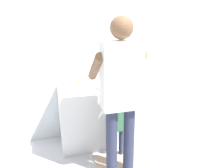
# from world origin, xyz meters

# --- Properties ---
(ground_plane) EXTENTS (14.00, 14.00, 0.00)m
(ground_plane) POSITION_xyz_m (0.00, 0.00, 0.00)
(ground_plane) COLOR silver
(back_wall) EXTENTS (4.40, 0.08, 2.70)m
(back_wall) POSITION_xyz_m (0.00, 0.62, 1.35)
(back_wall) COLOR silver
(back_wall) RESTS_ON ground
(vanity_cabinet) EXTENTS (1.38, 0.54, 0.81)m
(vanity_cabinet) POSITION_xyz_m (0.00, 0.30, 0.41)
(vanity_cabinet) COLOR white
(vanity_cabinet) RESTS_ON ground
(sink_basin) EXTENTS (0.35, 0.35, 0.11)m
(sink_basin) POSITION_xyz_m (0.00, 0.28, 0.87)
(sink_basin) COLOR white
(sink_basin) RESTS_ON vanity_cabinet
(faucet) EXTENTS (0.18, 0.14, 0.18)m
(faucet) POSITION_xyz_m (0.00, 0.49, 0.90)
(faucet) COLOR #B7BABF
(faucet) RESTS_ON vanity_cabinet
(toothbrush_cup) EXTENTS (0.07, 0.07, 0.21)m
(toothbrush_cup) POSITION_xyz_m (-0.41, 0.28, 0.87)
(toothbrush_cup) COLOR silver
(toothbrush_cup) RESTS_ON vanity_cabinet
(soap_bottle) EXTENTS (0.06, 0.06, 0.16)m
(soap_bottle) POSITION_xyz_m (0.34, 0.37, 0.88)
(soap_bottle) COLOR #B27FC6
(soap_bottle) RESTS_ON vanity_cabinet
(bath_mat) EXTENTS (0.64, 0.40, 0.02)m
(bath_mat) POSITION_xyz_m (0.00, -0.25, 0.01)
(bath_mat) COLOR #CCAD8E
(bath_mat) RESTS_ON ground
(child_toddler) EXTENTS (0.25, 0.25, 0.82)m
(child_toddler) POSITION_xyz_m (0.00, -0.10, 0.49)
(child_toddler) COLOR #2D334C
(child_toddler) RESTS_ON ground
(adult_parent) EXTENTS (0.55, 0.57, 1.77)m
(adult_parent) POSITION_xyz_m (-0.07, -0.40, 1.06)
(adult_parent) COLOR #2D334C
(adult_parent) RESTS_ON ground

